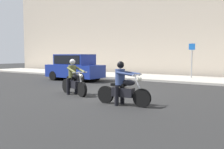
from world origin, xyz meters
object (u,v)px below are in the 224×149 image
motorcycle_with_rider_denim_blue (123,87)px  motorcycle_with_rider_olive (74,80)px  street_sign_post (192,57)px  parked_hatchback_cobalt_blue (75,67)px

motorcycle_with_rider_denim_blue → motorcycle_with_rider_olive: motorcycle_with_rider_olive is taller
motorcycle_with_rider_denim_blue → street_sign_post: size_ratio=0.85×
parked_hatchback_cobalt_blue → motorcycle_with_rider_olive: bearing=-47.5°
motorcycle_with_rider_denim_blue → street_sign_post: 10.65m
motorcycle_with_rider_denim_blue → parked_hatchback_cobalt_blue: size_ratio=0.51×
parked_hatchback_cobalt_blue → street_sign_post: size_ratio=1.67×
motorcycle_with_rider_denim_blue → motorcycle_with_rider_olive: bearing=165.5°
motorcycle_with_rider_olive → street_sign_post: size_ratio=0.84×
motorcycle_with_rider_denim_blue → parked_hatchback_cobalt_blue: parked_hatchback_cobalt_blue is taller
street_sign_post → parked_hatchback_cobalt_blue: bearing=-141.3°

